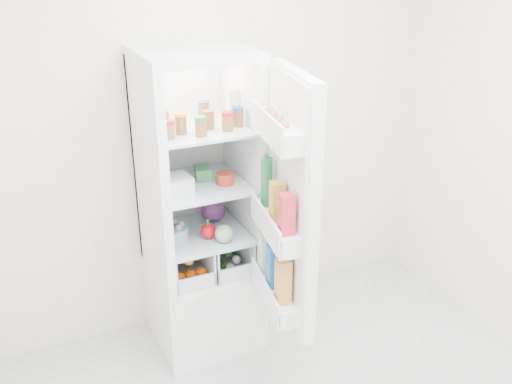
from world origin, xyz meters
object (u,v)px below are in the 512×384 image
red_cabbage (213,210)px  refrigerator (199,240)px  fridge_door (287,208)px  mushroom_bowl (175,233)px

red_cabbage → refrigerator: bearing=-158.4°
refrigerator → fridge_door: (0.25, -0.63, 0.43)m
refrigerator → mushroom_bowl: 0.22m
fridge_door → refrigerator: bearing=31.3°
mushroom_bowl → fridge_door: bearing=-53.5°
red_cabbage → mushroom_bowl: size_ratio=0.97×
refrigerator → red_cabbage: bearing=21.6°
refrigerator → mushroom_bowl: size_ratio=11.83×
red_cabbage → fridge_door: bearing=-78.4°
refrigerator → fridge_door: refrigerator is taller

